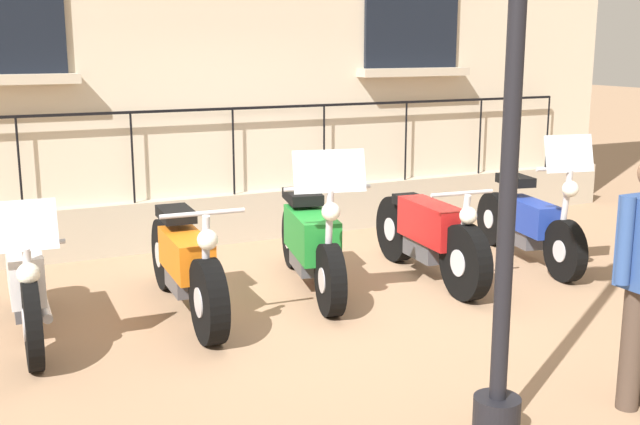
{
  "coord_description": "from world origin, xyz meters",
  "views": [
    {
      "loc": [
        6.07,
        -2.96,
        2.28
      ],
      "look_at": [
        -0.11,
        0.0,
        0.8
      ],
      "focal_mm": 44.14,
      "sensor_mm": 36.0,
      "label": 1
    }
  ],
  "objects_px": {
    "motorcycle_white": "(26,284)",
    "motorcycle_red": "(429,235)",
    "motorcycle_blue": "(529,223)",
    "motorcycle_orange": "(186,266)",
    "motorcycle_green": "(311,242)"
  },
  "relations": [
    {
      "from": "motorcycle_orange",
      "to": "motorcycle_green",
      "type": "height_order",
      "value": "motorcycle_green"
    },
    {
      "from": "motorcycle_orange",
      "to": "motorcycle_red",
      "type": "distance_m",
      "value": 2.43
    },
    {
      "from": "motorcycle_green",
      "to": "motorcycle_blue",
      "type": "relative_size",
      "value": 1.03
    },
    {
      "from": "motorcycle_white",
      "to": "motorcycle_orange",
      "type": "distance_m",
      "value": 1.29
    },
    {
      "from": "motorcycle_white",
      "to": "motorcycle_green",
      "type": "distance_m",
      "value": 2.54
    },
    {
      "from": "motorcycle_orange",
      "to": "motorcycle_white",
      "type": "bearing_deg",
      "value": -88.23
    },
    {
      "from": "motorcycle_white",
      "to": "motorcycle_red",
      "type": "distance_m",
      "value": 3.72
    },
    {
      "from": "motorcycle_white",
      "to": "motorcycle_blue",
      "type": "bearing_deg",
      "value": 90.58
    },
    {
      "from": "motorcycle_white",
      "to": "motorcycle_blue",
      "type": "relative_size",
      "value": 0.97
    },
    {
      "from": "motorcycle_red",
      "to": "motorcycle_green",
      "type": "bearing_deg",
      "value": -98.64
    },
    {
      "from": "motorcycle_blue",
      "to": "motorcycle_red",
      "type": "bearing_deg",
      "value": -87.94
    },
    {
      "from": "motorcycle_orange",
      "to": "motorcycle_blue",
      "type": "distance_m",
      "value": 3.71
    },
    {
      "from": "motorcycle_orange",
      "to": "motorcycle_blue",
      "type": "xyz_separation_m",
      "value": [
        -0.01,
        3.71,
        0.01
      ]
    },
    {
      "from": "motorcycle_white",
      "to": "motorcycle_blue",
      "type": "xyz_separation_m",
      "value": [
        -0.05,
        5.0,
        -0.01
      ]
    },
    {
      "from": "motorcycle_orange",
      "to": "motorcycle_green",
      "type": "distance_m",
      "value": 1.26
    }
  ]
}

